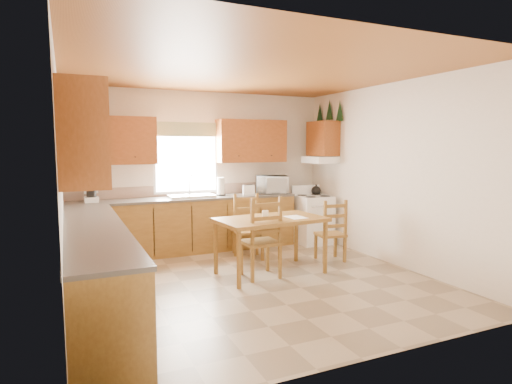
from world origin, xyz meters
name	(u,v)px	position (x,y,z in m)	size (l,w,h in m)	color
floor	(255,282)	(0.00, 0.00, 0.00)	(4.50, 4.50, 0.00)	gray
ceiling	(255,71)	(0.00, 0.00, 2.70)	(4.50, 4.50, 0.00)	#945422
wall_left	(61,186)	(-2.25, 0.00, 1.35)	(4.50, 4.50, 0.00)	beige
wall_right	(393,174)	(2.25, 0.00, 1.35)	(4.50, 4.50, 0.00)	beige
wall_back	(203,170)	(0.00, 2.25, 1.35)	(4.50, 4.50, 0.00)	beige
wall_front	(370,200)	(0.00, -2.25, 1.35)	(4.50, 4.50, 0.00)	beige
lower_cab_back	(187,226)	(-0.38, 1.95, 0.44)	(3.75, 0.60, 0.88)	brown
lower_cab_left	(96,270)	(-1.95, -0.15, 0.44)	(0.60, 3.60, 0.88)	brown
counter_back	(187,198)	(-0.38, 1.95, 0.90)	(3.75, 0.63, 0.04)	#4D4842
counter_left	(94,228)	(-1.95, -0.15, 0.90)	(0.63, 3.60, 0.04)	#4D4842
backsplash	(182,190)	(-0.38, 2.24, 1.01)	(3.75, 0.01, 0.18)	gray
upper_cab_back_left	(110,140)	(-1.55, 2.08, 1.85)	(1.41, 0.33, 0.75)	brown
upper_cab_back_right	(252,141)	(0.86, 2.08, 1.85)	(1.25, 0.33, 0.75)	brown
upper_cab_left	(76,138)	(-2.08, -0.15, 1.85)	(0.33, 3.60, 0.75)	brown
upper_cab_stove	(323,139)	(2.08, 1.65, 1.90)	(0.33, 0.62, 0.62)	brown
range_hood	(320,160)	(2.03, 1.65, 1.52)	(0.44, 0.62, 0.12)	white
window_frame	(186,159)	(-0.30, 2.22, 1.55)	(1.13, 0.02, 1.18)	white
window_pane	(186,159)	(-0.30, 2.21, 1.55)	(1.05, 0.01, 1.10)	white
window_valance	(186,129)	(-0.30, 2.19, 2.05)	(1.19, 0.01, 0.24)	#47612F
sink_basin	(191,196)	(-0.30, 1.95, 0.94)	(0.75, 0.45, 0.04)	silver
pine_decal_a	(340,111)	(2.21, 1.33, 2.38)	(0.22, 0.22, 0.36)	black
pine_decal_b	(329,110)	(2.21, 1.65, 2.42)	(0.22, 0.22, 0.36)	black
pine_decal_c	(320,113)	(2.21, 1.97, 2.38)	(0.22, 0.22, 0.36)	black
stove	(313,220)	(1.88, 1.62, 0.43)	(0.57, 0.59, 0.85)	white
coffeemaker	(91,192)	(-1.86, 1.96, 1.08)	(0.19, 0.23, 0.32)	white
paper_towel	(221,186)	(0.24, 1.98, 1.08)	(0.13, 0.13, 0.31)	white
toaster	(249,190)	(0.74, 1.93, 1.00)	(0.20, 0.13, 0.16)	white
microwave	(272,184)	(1.21, 1.95, 1.08)	(0.52, 0.37, 0.31)	white
dining_table	(271,246)	(0.36, 0.26, 0.39)	(1.47, 0.84, 0.78)	brown
chair_near_left	(260,237)	(0.17, 0.19, 0.55)	(0.46, 0.44, 1.10)	brown
chair_near_right	(330,230)	(1.50, 0.50, 0.48)	(0.40, 0.38, 0.95)	brown
chair_far_left	(249,227)	(0.39, 1.13, 0.50)	(0.42, 0.40, 1.00)	brown
chair_far_right	(241,225)	(0.48, 1.67, 0.44)	(0.37, 0.35, 0.89)	brown
table_paper	(296,217)	(0.70, 0.17, 0.79)	(0.23, 0.31, 0.00)	white
table_card	(265,214)	(0.27, 0.26, 0.84)	(0.08, 0.02, 0.11)	white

